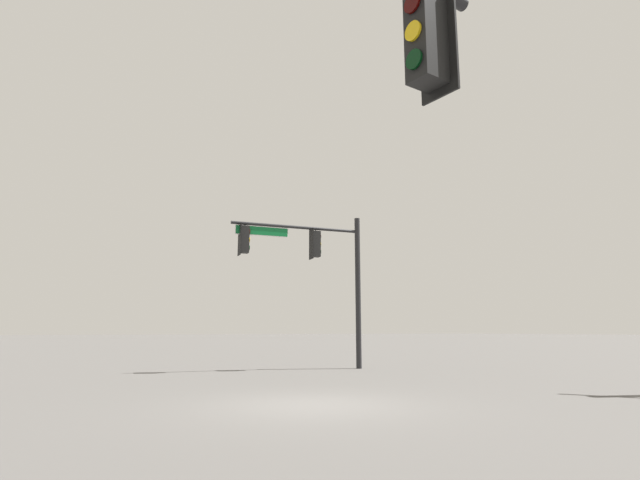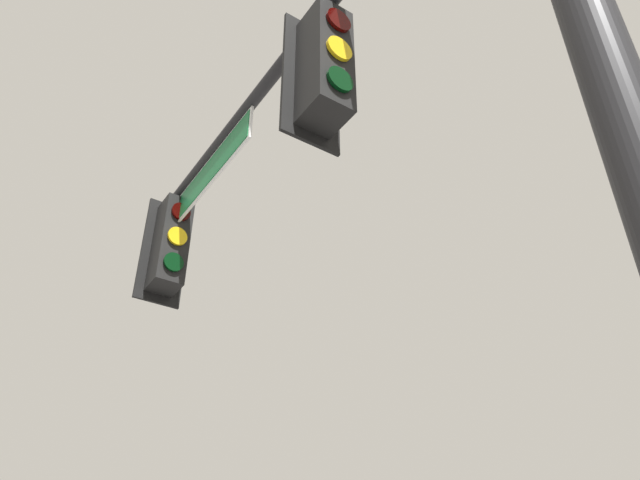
# 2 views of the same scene
# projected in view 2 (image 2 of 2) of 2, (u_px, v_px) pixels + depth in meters

# --- Properties ---
(signal_pole_near) EXTENTS (5.64, 1.17, 6.46)m
(signal_pole_near) POSITION_uv_depth(u_px,v_px,m) (325.00, 139.00, 4.39)
(signal_pole_near) COLOR black
(signal_pole_near) RESTS_ON ground_plane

